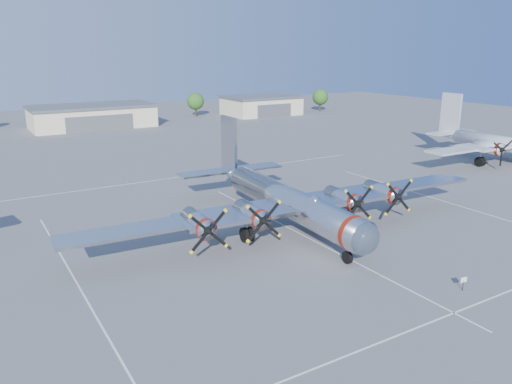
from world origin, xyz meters
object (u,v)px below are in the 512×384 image
hangar_center (92,116)px  tree_east (195,101)px  tree_far_east (320,97)px  main_bomber_b29 (284,227)px  twin_engine_east (493,161)px  info_placard (464,281)px  hangar_east (261,105)px

hangar_center → tree_east: (30.00, 6.04, 1.51)m
tree_far_east → tree_east: bearing=168.1°
main_bomber_b29 → twin_engine_east: 49.21m
tree_far_east → twin_engine_east: bearing=-105.3°
tree_east → tree_far_east: 38.83m
main_bomber_b29 → info_placard: 19.72m
hangar_east → hangar_center: bearing=-180.0°
hangar_center → main_bomber_b29: size_ratio=0.62×
hangar_center → main_bomber_b29: 82.70m
twin_engine_east → hangar_center: bearing=124.7°
hangar_center → main_bomber_b29: (-0.23, -82.66, -2.71)m
tree_east → twin_engine_east: size_ratio=0.20×
hangar_east → main_bomber_b29: (-48.23, -82.66, -2.71)m
tree_far_east → twin_engine_east: size_ratio=0.20×
hangar_center → tree_east: size_ratio=4.31×
main_bomber_b29 → hangar_center: bearing=92.8°
tree_east → main_bomber_b29: (-30.23, -88.70, -4.22)m
hangar_east → tree_east: tree_east is taller
tree_far_east → info_placard: size_ratio=5.97×
tree_far_east → info_placard: 119.07m
tree_far_east → twin_engine_east: (-19.76, -72.16, -4.22)m
hangar_center → twin_engine_east: 88.47m
info_placard → tree_far_east: bearing=65.7°
hangar_center → tree_far_east: (68.00, -1.96, 1.51)m
hangar_east → tree_far_east: size_ratio=3.10×
hangar_center → hangar_east: (48.00, 0.00, 0.00)m
tree_east → hangar_east: bearing=-18.5°
hangar_east → main_bomber_b29: 95.74m
hangar_east → info_placard: bearing=-113.6°
hangar_center → hangar_east: size_ratio=1.39×
hangar_center → hangar_east: same height
tree_far_east → hangar_east: bearing=174.4°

